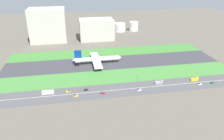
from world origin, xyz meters
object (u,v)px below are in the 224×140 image
terminal_building (48,25)px  fuel_tank_west (106,28)px  fuel_tank_east (134,26)px  truck_0 (195,79)px  car_1 (86,90)px  car_3 (139,90)px  car_6 (103,93)px  hangar_building (96,29)px  truck_1 (159,82)px  traffic_light (137,79)px  car_5 (212,83)px  fuel_tank_centre (120,27)px  bus_0 (48,92)px  car_0 (199,84)px  car_4 (68,91)px  airliner (96,59)px  car_2 (76,96)px

terminal_building → fuel_tank_west: size_ratio=3.45×
fuel_tank_west → fuel_tank_east: size_ratio=0.97×
truck_0 → car_1: size_ratio=1.91×
terminal_building → fuel_tank_east: size_ratio=3.32×
car_3 → terminal_building: (-101.83, 192.00, 26.82)m
car_6 → car_1: size_ratio=1.00×
hangar_building → fuel_tank_west: hangar_building is taller
car_6 → truck_1: truck_1 is taller
car_1 → traffic_light: size_ratio=0.61×
car_6 → truck_1: bearing=-170.9°
car_5 → hangar_building: 218.42m
car_6 → terminal_building: (-64.72, 192.00, 26.82)m
terminal_building → fuel_tank_centre: 142.37m
car_6 → bus_0: (-53.31, 10.00, 0.90)m
fuel_tank_centre → bus_0: bearing=-118.3°
car_5 → fuel_tank_east: (-22.42, 237.00, 7.94)m
car_3 → car_0: bearing=-180.0°
car_3 → fuel_tank_east: 244.69m
car_3 → fuel_tank_west: (4.34, 237.00, 6.41)m
car_0 → truck_0: bearing=-90.7°
car_4 → car_6: bearing=-16.7°
bus_0 → traffic_light: size_ratio=1.61×
car_0 → fuel_tank_east: (-6.76, 237.00, 7.94)m
car_3 → fuel_tank_east: size_ratio=0.25×
car_3 → truck_1: (25.51, 10.00, 0.75)m
truck_0 → airliner: bearing=146.1°
car_6 → car_5: same height
airliner → truck_0: airliner is taller
truck_0 → bus_0: size_ratio=0.72×
car_3 → car_5: (82.75, 0.00, 0.00)m
car_3 → fuel_tank_east: fuel_tank_east is taller
bus_0 → hangar_building: (70.33, 182.00, 15.43)m
car_2 → truck_1: 89.80m
car_6 → traffic_light: 44.78m
car_1 → airliner: bearing=74.8°
truck_0 → car_3: size_ratio=1.91×
car_2 → traffic_light: bearing=-165.1°
car_6 → terminal_building: bearing=-71.4°
airliner → fuel_tank_west: size_ratio=3.80×
car_3 → truck_1: truck_1 is taller
truck_1 → fuel_tank_east: bearing=81.3°
car_2 → hangar_building: bearing=-102.8°
car_4 → fuel_tank_centre: fuel_tank_centre is taller
bus_0 → fuel_tank_east: (150.75, 227.00, 7.04)m
terminal_building → truck_1: bearing=-55.0°
car_6 → truck_1: (62.62, 10.00, 0.75)m
airliner → car_6: bearing=-92.2°
bus_0 → car_3: bus_0 is taller
truck_1 → hangar_building: size_ratio=0.14×
car_0 → car_2: (-130.82, 0.00, 0.00)m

